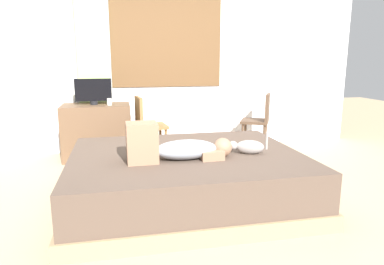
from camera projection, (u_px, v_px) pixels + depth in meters
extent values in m
plane|color=tan|center=(181.00, 210.00, 3.16)|extent=(16.00, 16.00, 0.00)
cube|color=silver|center=(152.00, 52.00, 5.09)|extent=(6.40, 0.12, 2.90)
cube|color=brown|center=(167.00, 43.00, 5.04)|extent=(1.61, 0.02, 1.28)
cube|color=white|center=(167.00, 42.00, 5.04)|extent=(1.53, 0.02, 1.20)
cube|color=#997A56|center=(186.00, 194.00, 3.34)|extent=(2.18, 1.75, 0.14)
cube|color=#4C3D33|center=(186.00, 170.00, 3.29)|extent=(2.12, 1.70, 0.34)
ellipsoid|color=#8C939E|center=(186.00, 150.00, 3.04)|extent=(0.56, 0.27, 0.17)
sphere|color=#8C664C|center=(223.00, 147.00, 3.12)|extent=(0.17, 0.17, 0.17)
cube|color=#8C664C|center=(142.00, 142.00, 2.94)|extent=(0.26, 0.24, 0.34)
cube|color=#8C664C|center=(210.00, 153.00, 3.10)|extent=(0.20, 0.28, 0.08)
ellipsoid|color=gray|center=(250.00, 147.00, 3.21)|extent=(0.28, 0.19, 0.13)
sphere|color=gray|center=(233.00, 145.00, 3.22)|extent=(0.08, 0.08, 0.08)
cylinder|color=gray|center=(267.00, 141.00, 3.18)|extent=(0.03, 0.03, 0.16)
cube|color=brown|center=(97.00, 131.00, 4.76)|extent=(0.90, 0.56, 0.74)
cylinder|color=black|center=(94.00, 103.00, 4.68)|extent=(0.10, 0.10, 0.05)
cube|color=black|center=(93.00, 90.00, 4.64)|extent=(0.48, 0.03, 0.30)
cylinder|color=white|center=(109.00, 102.00, 4.64)|extent=(0.06, 0.06, 0.09)
cylinder|color=brown|center=(161.00, 140.00, 4.89)|extent=(0.04, 0.04, 0.44)
cylinder|color=brown|center=(166.00, 145.00, 4.61)|extent=(0.04, 0.04, 0.44)
cylinder|color=brown|center=(139.00, 142.00, 4.79)|extent=(0.04, 0.04, 0.44)
cylinder|color=brown|center=(143.00, 147.00, 4.51)|extent=(0.04, 0.04, 0.44)
cube|color=brown|center=(152.00, 126.00, 4.65)|extent=(0.42, 0.42, 0.04)
cube|color=brown|center=(139.00, 111.00, 4.55)|extent=(0.09, 0.38, 0.38)
cylinder|color=#4C3828|center=(242.00, 139.00, 4.97)|extent=(0.04, 0.04, 0.44)
cylinder|color=#4C3828|center=(245.00, 135.00, 5.26)|extent=(0.04, 0.04, 0.44)
cylinder|color=#4C3828|center=(264.00, 140.00, 4.89)|extent=(0.04, 0.04, 0.44)
cylinder|color=#4C3828|center=(266.00, 136.00, 5.18)|extent=(0.04, 0.04, 0.44)
cube|color=#4C3828|center=(255.00, 121.00, 5.03)|extent=(0.51, 0.51, 0.04)
cube|color=#4C3828|center=(267.00, 107.00, 4.94)|extent=(0.21, 0.35, 0.38)
cube|color=#ADCC75|center=(94.00, 64.00, 4.84)|extent=(0.44, 0.06, 2.56)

